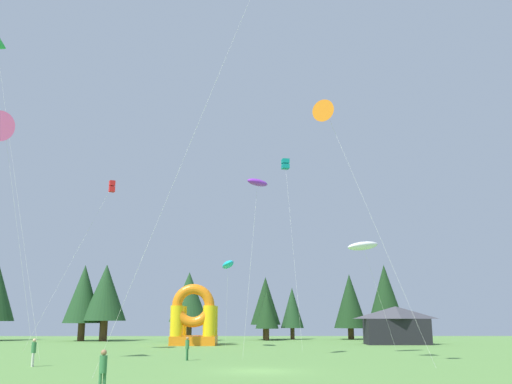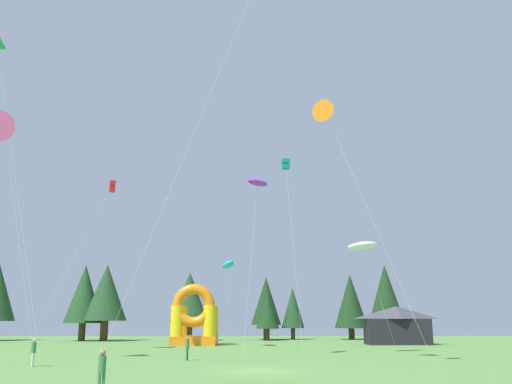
% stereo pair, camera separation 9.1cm
% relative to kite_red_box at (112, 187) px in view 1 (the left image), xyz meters
% --- Properties ---
extents(ground_plane, '(120.00, 120.00, 0.00)m').
position_rel_kite_red_box_xyz_m(ground_plane, '(13.86, -20.19, -15.22)').
color(ground_plane, '#5B8C42').
extents(kite_red_box, '(6.40, 3.41, 15.84)m').
position_rel_kite_red_box_xyz_m(kite_red_box, '(0.00, 0.00, 0.00)').
color(kite_red_box, red).
rests_on(kite_red_box, ground_plane).
extents(kite_teal_box, '(1.43, 5.79, 19.18)m').
position_rel_kite_red_box_xyz_m(kite_teal_box, '(17.07, 3.97, 3.39)').
color(kite_teal_box, '#0C7F7A').
rests_on(kite_teal_box, ground_plane).
extents(kite_cyan_parafoil, '(1.77, 3.52, 8.83)m').
position_rel_kite_red_box_xyz_m(kite_cyan_parafoil, '(11.10, 5.18, -6.98)').
color(kite_cyan_parafoil, '#19B7CC').
rests_on(kite_cyan_parafoil, ground_plane).
extents(kite_purple_parafoil, '(2.31, 3.38, 13.92)m').
position_rel_kite_red_box_xyz_m(kite_purple_parafoil, '(14.00, -9.44, -1.81)').
color(kite_purple_parafoil, purple).
rests_on(kite_purple_parafoil, ground_plane).
extents(kite_white_parafoil, '(4.69, 3.30, 9.58)m').
position_rel_kite_red_box_xyz_m(kite_white_parafoil, '(23.08, -5.01, -6.31)').
color(kite_white_parafoil, white).
rests_on(kite_white_parafoil, ground_plane).
extents(kite_orange_delta, '(6.66, 4.11, 17.85)m').
position_rel_kite_red_box_xyz_m(kite_orange_delta, '(18.85, -15.35, 1.80)').
color(kite_orange_delta, orange).
rests_on(kite_orange_delta, ground_plane).
extents(kite_pink_delta, '(4.49, 2.49, 17.28)m').
position_rel_kite_red_box_xyz_m(kite_pink_delta, '(-3.87, -15.20, 0.79)').
color(kite_pink_delta, '#EA599E').
rests_on(kite_pink_delta, ground_plane).
extents(person_left_edge, '(0.40, 0.40, 1.72)m').
position_rel_kite_red_box_xyz_m(person_left_edge, '(7.80, -30.27, -14.20)').
color(person_left_edge, '#33723F').
rests_on(person_left_edge, ground_plane).
extents(person_far_side, '(0.31, 0.31, 1.66)m').
position_rel_kite_red_box_xyz_m(person_far_side, '(0.20, -17.18, -14.23)').
color(person_far_side, silver).
rests_on(person_far_side, ground_plane).
extents(person_midfield, '(0.35, 0.35, 1.59)m').
position_rel_kite_red_box_xyz_m(person_midfield, '(9.05, -12.30, -14.27)').
color(person_midfield, '#33723F').
rests_on(person_midfield, ground_plane).
extents(inflatable_yellow_castle, '(4.84, 4.97, 6.45)m').
position_rel_kite_red_box_xyz_m(inflatable_yellow_castle, '(7.29, 9.70, -12.82)').
color(inflatable_yellow_castle, orange).
rests_on(inflatable_yellow_castle, ground_plane).
extents(festival_tent, '(6.87, 3.26, 4.13)m').
position_rel_kite_red_box_xyz_m(festival_tent, '(29.61, 10.91, -13.15)').
color(festival_tent, black).
rests_on(festival_tent, ground_plane).
extents(tree_row_2, '(4.85, 4.85, 9.62)m').
position_rel_kite_red_box_xyz_m(tree_row_2, '(-8.15, 20.91, -9.35)').
color(tree_row_2, '#4C331E').
rests_on(tree_row_2, ground_plane).
extents(tree_row_3, '(5.46, 5.46, 9.64)m').
position_rel_kite_red_box_xyz_m(tree_row_3, '(-5.22, 20.43, -9.20)').
color(tree_row_3, '#4C331E').
rests_on(tree_row_3, ground_plane).
extents(tree_row_4, '(4.96, 4.96, 8.62)m').
position_rel_kite_red_box_xyz_m(tree_row_4, '(5.54, 20.07, -9.77)').
color(tree_row_4, '#4C331E').
rests_on(tree_row_4, ground_plane).
extents(tree_row_5, '(4.02, 4.02, 8.32)m').
position_rel_kite_red_box_xyz_m(tree_row_5, '(15.44, 24.69, -10.12)').
color(tree_row_5, '#4C331E').
rests_on(tree_row_5, ground_plane).
extents(tree_row_6, '(3.01, 3.01, 6.31)m').
position_rel_kite_red_box_xyz_m(tree_row_6, '(15.57, 22.05, -11.34)').
color(tree_row_6, '#4C331E').
rests_on(tree_row_6, ground_plane).
extents(tree_row_7, '(3.12, 3.12, 6.94)m').
position_rel_kite_red_box_xyz_m(tree_row_7, '(19.10, 25.35, -11.02)').
color(tree_row_7, '#4C331E').
rests_on(tree_row_7, ground_plane).
extents(tree_row_8, '(4.50, 4.50, 8.77)m').
position_rel_kite_red_box_xyz_m(tree_row_8, '(27.07, 25.58, -10.11)').
color(tree_row_8, '#4C331E').
rests_on(tree_row_8, ground_plane).
extents(tree_row_9, '(4.83, 4.83, 9.59)m').
position_rel_kite_red_box_xyz_m(tree_row_9, '(30.67, 20.09, -9.63)').
color(tree_row_9, '#4C331E').
rests_on(tree_row_9, ground_plane).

